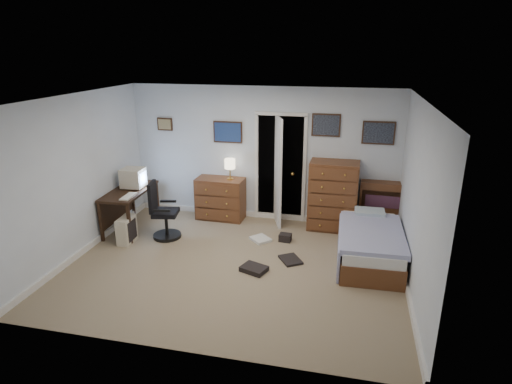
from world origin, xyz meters
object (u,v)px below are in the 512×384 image
Objects in this scene: low_dresser at (221,198)px; bed at (369,244)px; office_chair at (163,216)px; tall_dresser at (333,196)px; computer_desk at (125,199)px.

low_dresser reaches higher than bed.
low_dresser is at bearing 156.22° from bed.
tall_dresser is (2.83, 1.04, 0.24)m from office_chair.
low_dresser is (0.71, 1.06, 0.01)m from office_chair.
computer_desk is at bearing -148.95° from low_dresser.
computer_desk is 3.73m from tall_dresser.
low_dresser reaches higher than computer_desk.
bed is at bearing -11.72° from office_chair.
computer_desk is at bearing 174.65° from bed.
tall_dresser reaches higher than office_chair.
office_chair is 1.28m from low_dresser.
computer_desk is 0.86m from office_chair.
office_chair is 0.56× the size of bed.
tall_dresser reaches higher than bed.
bed is (2.75, -1.14, -0.13)m from low_dresser.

